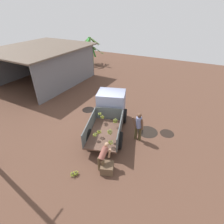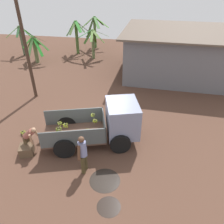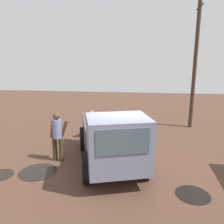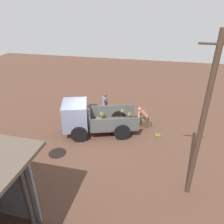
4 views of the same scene
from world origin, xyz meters
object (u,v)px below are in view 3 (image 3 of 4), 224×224
Objects in this scene: person_foreground_visitor at (57,134)px; banana_bunch_on_ground_0 at (118,128)px; banana_bunch_on_ground_1 at (116,129)px; person_worker_loading at (94,121)px; cargo_truck at (115,143)px; utility_pole at (195,64)px; wooden_crate_0 at (90,131)px.

person_foreground_visitor reaches higher than banana_bunch_on_ground_0.
banana_bunch_on_ground_1 is at bearing -33.28° from banana_bunch_on_ground_0.
person_foreground_visitor is 1.33× the size of person_worker_loading.
utility_pole is (-5.55, 3.40, 2.25)m from cargo_truck.
person_worker_loading is at bearing -44.52° from banana_bunch_on_ground_0.
person_foreground_visitor is 3.03× the size of wooden_crate_0.
person_foreground_visitor reaches higher than banana_bunch_on_ground_1.
person_foreground_visitor is at bearing -10.09° from wooden_crate_0.
person_foreground_visitor is 3.99m from banana_bunch_on_ground_1.
cargo_truck is 6.88m from utility_pole.
banana_bunch_on_ground_1 is (-3.53, 1.66, -0.85)m from person_foreground_visitor.
person_foreground_visitor is (4.82, -5.48, -2.32)m from utility_pole.
person_foreground_visitor reaches higher than wooden_crate_0.
banana_bunch_on_ground_1 is at bearing -19.34° from person_foreground_visitor.
utility_pole is at bearing -42.79° from person_foreground_visitor.
person_worker_loading is at bearing -9.76° from person_foreground_visitor.
banana_bunch_on_ground_0 is at bearing 140.78° from person_worker_loading.
utility_pole is 7.66m from person_foreground_visitor.
utility_pole is 3.71× the size of person_foreground_visitor.
cargo_truck is 3.50× the size of person_worker_loading.
cargo_truck is 4.37m from banana_bunch_on_ground_1.
person_worker_loading is at bearing -45.69° from banana_bunch_on_ground_1.
banana_bunch_on_ground_1 is (1.29, -3.82, -3.17)m from utility_pole.
banana_bunch_on_ground_0 is at bearing 167.50° from cargo_truck.
cargo_truck is 18.10× the size of banana_bunch_on_ground_0.
cargo_truck is at bearing 27.28° from person_worker_loading.
banana_bunch_on_ground_1 is (0.11, -0.07, -0.01)m from banana_bunch_on_ground_0.
utility_pole is 26.42× the size of banana_bunch_on_ground_1.
wooden_crate_0 is (0.79, -1.17, 0.11)m from banana_bunch_on_ground_1.
person_worker_loading is at bearing 65.43° from wooden_crate_0.
person_worker_loading is 5.17× the size of banana_bunch_on_ground_0.
wooden_crate_0 is (-0.11, -0.25, -0.54)m from person_worker_loading.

